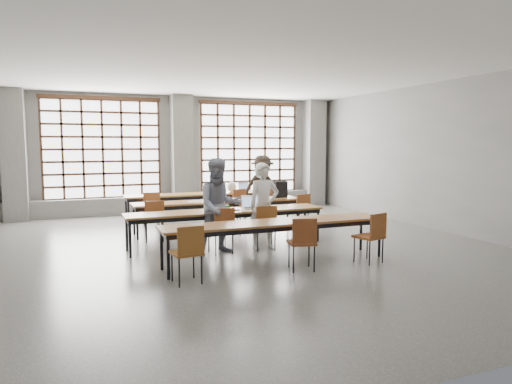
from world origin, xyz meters
The scene contains 40 objects.
floor centered at (0.00, 0.00, 0.00)m, with size 11.00×11.00×0.00m, color #51514E.
ceiling centered at (0.00, 0.00, 3.50)m, with size 11.00×11.00×0.00m, color silver.
wall_back centered at (0.00, 5.50, 1.75)m, with size 10.00×10.00×0.00m, color slate.
wall_front centered at (0.00, -5.50, 1.75)m, with size 10.00×10.00×0.00m, color slate.
wall_right centered at (5.00, 0.00, 1.75)m, with size 11.00×11.00×0.00m, color slate.
column_left centered at (-4.50, 5.22, 1.75)m, with size 0.60×0.55×3.50m, color #5D5D5A.
column_mid centered at (0.00, 5.22, 1.75)m, with size 0.60×0.55×3.50m, color #5D5D5A.
column_right centered at (4.50, 5.22, 1.75)m, with size 0.60×0.55×3.50m, color #5D5D5A.
window_left centered at (-2.25, 5.42, 1.90)m, with size 3.32×0.12×3.00m.
window_right centered at (2.25, 5.42, 1.90)m, with size 3.32×0.12×3.00m.
sill_ledge centered at (0.00, 5.30, 0.25)m, with size 9.80×0.35×0.50m, color #5D5D5A.
desk_row_a centered at (0.11, 3.51, 0.66)m, with size 4.00×0.70×0.73m.
desk_row_b centered at (0.12, 1.81, 0.66)m, with size 4.00×0.70×0.73m.
desk_row_c centered at (-0.20, 0.23, 0.66)m, with size 4.00×0.70×0.73m.
desk_row_d centered at (0.19, -1.34, 0.66)m, with size 4.00×0.70×0.73m.
chair_back_left centered at (-1.29, 2.88, 0.54)m, with size 0.45×0.45×0.88m.
chair_back_mid centered at (0.93, 2.88, 0.54)m, with size 0.51×0.51×0.88m.
chair_back_right centered at (1.73, 2.88, 0.54)m, with size 0.50×0.51×0.88m.
chair_mid_left centered at (-1.49, 1.18, 0.54)m, with size 0.46×0.46×0.88m.
chair_mid_centre centered at (0.53, 1.18, 0.54)m, with size 0.49×0.49×0.88m.
chair_mid_right centered at (1.93, 1.18, 0.54)m, with size 0.50×0.50×0.88m.
chair_front_left centered at (-0.49, -0.39, 0.54)m, with size 0.46×0.47×0.88m.
chair_front_right centered at (0.38, -0.39, 0.54)m, with size 0.50×0.50×0.88m.
chair_near_left centered at (-1.50, -1.97, 0.54)m, with size 0.46×0.47×0.88m.
chair_near_mid centered at (0.37, -1.97, 0.54)m, with size 0.51×0.51×0.88m.
chair_near_right centered at (1.71, -1.97, 0.54)m, with size 0.51×0.51×0.88m.
student_male centered at (0.40, -0.27, 0.84)m, with size 0.62×0.40×1.69m, color silver.
student_female centered at (-0.50, -0.27, 0.89)m, with size 0.87×0.68×1.79m, color #19264C.
student_back centered at (1.71, 3.01, 0.87)m, with size 1.13×0.65×1.75m, color black.
laptop_front centered at (0.36, 0.34, 0.79)m, with size 0.40×0.35×0.26m.
laptop_back centered at (1.44, 3.61, 0.79)m, with size 0.44×0.41×0.26m.
mouse centered at (0.75, 0.21, 0.75)m, with size 0.10×0.06×0.04m, color silver.
green_box centered at (-0.25, 0.31, 0.78)m, with size 0.25×0.09×0.09m, color #378F2E.
phone centered at (-0.02, 0.13, 0.74)m, with size 0.13×0.06×0.01m, color black.
paper_sheet_a centered at (-0.48, 1.86, 0.73)m, with size 0.30×0.21×0.00m, color white.
paper_sheet_b centered at (-0.18, 1.76, 0.73)m, with size 0.30×0.21×0.00m, color silver.
paper_sheet_c centered at (0.22, 1.81, 0.73)m, with size 0.30×0.21×0.00m, color silver.
backpack centered at (1.72, 1.86, 0.93)m, with size 0.32×0.20×0.40m, color black.
plastic_bag centered at (1.01, 3.56, 0.87)m, with size 0.26×0.21×0.29m, color silver.
red_pouch centered at (-1.51, -1.89, 0.50)m, with size 0.20×0.08×0.06m, color #A31423.
Camera 1 is at (-2.97, -8.39, 2.05)m, focal length 32.00 mm.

